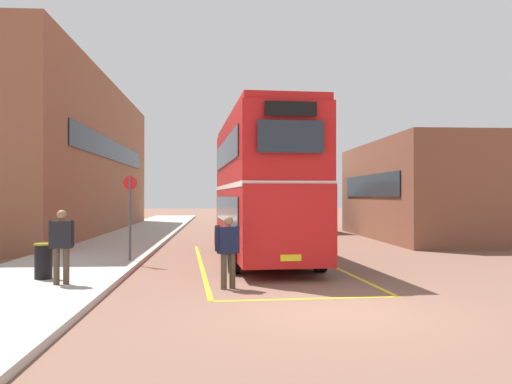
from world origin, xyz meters
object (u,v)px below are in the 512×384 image
object	(u,v)px
litter_bin	(43,261)
pedestrian_waiting_near	(61,241)
bus_stop_sign	(130,209)
pedestrian_boarding	(228,247)
single_deck_bus	(290,204)
double_decker_bus	(261,185)

from	to	relation	value
litter_bin	pedestrian_waiting_near	bearing A→B (deg)	-52.52
bus_stop_sign	pedestrian_boarding	bearing A→B (deg)	-56.82
single_deck_bus	bus_stop_sign	world-z (taller)	single_deck_bus
pedestrian_boarding	pedestrian_waiting_near	bearing A→B (deg)	179.66
pedestrian_boarding	litter_bin	distance (m)	4.55
pedestrian_boarding	litter_bin	world-z (taller)	pedestrian_boarding
double_decker_bus	pedestrian_boarding	bearing A→B (deg)	-102.04
single_deck_bus	litter_bin	xyz separation A→B (m)	(-8.79, -21.28, -1.07)
single_deck_bus	bus_stop_sign	xyz separation A→B (m)	(-7.32, -17.63, 0.08)
pedestrian_boarding	pedestrian_waiting_near	xyz separation A→B (m)	(-3.77, 0.02, 0.14)
single_deck_bus	bus_stop_sign	distance (m)	19.09
pedestrian_boarding	litter_bin	xyz separation A→B (m)	(-4.44, 0.90, -0.40)
single_deck_bus	pedestrian_waiting_near	size ratio (longest dim) A/B	5.77
single_deck_bus	pedestrian_boarding	distance (m)	22.61
pedestrian_boarding	pedestrian_waiting_near	distance (m)	3.77
litter_bin	bus_stop_sign	world-z (taller)	bus_stop_sign
pedestrian_boarding	bus_stop_sign	world-z (taller)	bus_stop_sign
single_deck_bus	litter_bin	distance (m)	23.04
pedestrian_waiting_near	bus_stop_sign	world-z (taller)	bus_stop_sign
double_decker_bus	bus_stop_sign	distance (m)	4.39
double_decker_bus	bus_stop_sign	bearing A→B (deg)	-165.33
double_decker_bus	single_deck_bus	xyz separation A→B (m)	(3.14, 16.53, -0.87)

